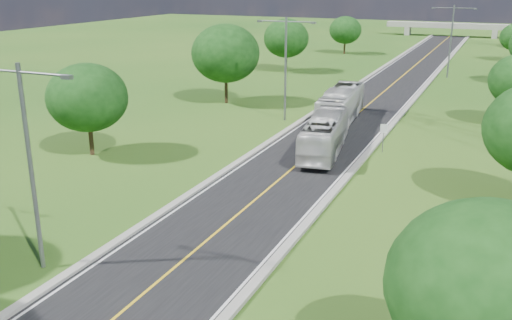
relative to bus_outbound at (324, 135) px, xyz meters
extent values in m
plane|color=#1C4C15|center=(-0.95, 24.26, -1.58)|extent=(260.00, 260.00, 0.00)
cube|color=black|center=(-0.95, 30.26, -1.55)|extent=(8.00, 150.00, 0.06)
cube|color=gray|center=(-5.20, 30.26, -1.47)|extent=(0.50, 150.00, 0.22)
cube|color=gray|center=(3.30, 30.26, -1.47)|extent=(0.50, 150.00, 0.22)
cylinder|color=slate|center=(4.25, 2.26, -0.38)|extent=(0.08, 0.08, 2.40)
cube|color=white|center=(4.25, 2.23, 0.42)|extent=(0.55, 0.04, 0.70)
cube|color=gray|center=(-10.95, 104.26, -0.58)|extent=(1.20, 3.00, 2.00)
cube|color=gray|center=(9.05, 104.26, -0.58)|extent=(1.20, 3.00, 2.00)
cube|color=gray|center=(-0.95, 104.26, 1.02)|extent=(30.00, 3.00, 1.20)
cylinder|color=slate|center=(-6.95, -23.74, 3.42)|extent=(0.22, 0.22, 10.00)
cylinder|color=slate|center=(-5.55, -23.74, 8.02)|extent=(2.80, 0.12, 0.12)
cube|color=slate|center=(-4.25, -23.74, 7.97)|extent=(0.50, 0.25, 0.18)
cylinder|color=slate|center=(-6.95, 9.26, 3.42)|extent=(0.22, 0.22, 10.00)
cylinder|color=slate|center=(-8.35, 9.26, 8.02)|extent=(2.80, 0.12, 0.12)
cylinder|color=slate|center=(-5.55, 9.26, 8.02)|extent=(2.80, 0.12, 0.12)
cube|color=slate|center=(-9.65, 9.26, 7.97)|extent=(0.50, 0.25, 0.18)
cube|color=slate|center=(-4.25, 9.26, 7.97)|extent=(0.50, 0.25, 0.18)
cylinder|color=slate|center=(5.05, 42.26, 3.42)|extent=(0.22, 0.22, 10.00)
cylinder|color=slate|center=(3.65, 42.26, 8.02)|extent=(2.80, 0.12, 0.12)
cylinder|color=slate|center=(6.45, 42.26, 8.02)|extent=(2.80, 0.12, 0.12)
cube|color=slate|center=(2.35, 42.26, 7.97)|extent=(0.50, 0.25, 0.18)
cube|color=slate|center=(7.75, 42.26, 7.97)|extent=(0.50, 0.25, 0.18)
cylinder|color=black|center=(-16.95, -7.74, -0.23)|extent=(0.36, 0.36, 2.70)
ellipsoid|color=#10360E|center=(-16.95, -7.74, 3.07)|extent=(6.30, 6.30, 5.36)
cylinder|color=black|center=(-15.95, 14.26, 0.04)|extent=(0.36, 0.36, 3.24)
ellipsoid|color=#10360E|center=(-15.95, 14.26, 4.00)|extent=(7.56, 7.56, 6.43)
cylinder|color=black|center=(-17.95, 38.26, -0.14)|extent=(0.36, 0.36, 2.88)
ellipsoid|color=#10360E|center=(-17.95, 38.26, 3.38)|extent=(6.72, 6.72, 5.71)
cylinder|color=black|center=(-15.45, 62.26, -0.32)|extent=(0.36, 0.36, 2.52)
ellipsoid|color=#10360E|center=(-15.45, 62.26, 2.76)|extent=(5.88, 5.88, 5.00)
ellipsoid|color=#10360E|center=(13.05, -25.74, 3.07)|extent=(6.30, 6.30, 5.36)
imported|color=beige|center=(0.00, 0.00, 0.00)|extent=(4.14, 11.14, 3.03)
imported|color=silver|center=(-1.75, 10.93, 0.12)|extent=(3.75, 11.90, 3.26)
camera|label=1|loc=(12.73, -42.44, 11.98)|focal=40.00mm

